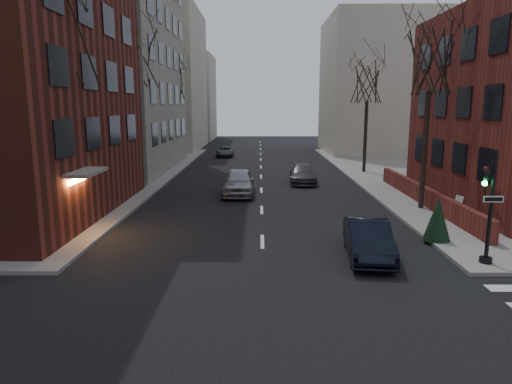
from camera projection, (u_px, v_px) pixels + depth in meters
building_left_tan at (60, 6)px, 38.53m from camera, size 18.00×18.00×28.00m
low_wall_right at (424, 195)px, 26.08m from camera, size 0.35×16.00×1.00m
building_distant_la at (147, 80)px, 60.08m from camera, size 14.00×16.00×18.00m
building_distant_ra at (384, 86)px, 55.12m from camera, size 14.00×14.00×16.00m
building_distant_lb at (184, 98)px, 77.14m from camera, size 10.00×12.00×14.00m
traffic_signal at (488, 215)px, 16.03m from camera, size 0.76×0.44×4.00m
tree_left_a at (61, 41)px, 19.85m from camera, size 4.18×4.18×10.26m
tree_left_b at (135, 58)px, 31.56m from camera, size 4.40×4.40×10.80m
tree_left_c at (173, 82)px, 45.48m from camera, size 3.96×3.96×9.72m
tree_right_a at (431, 60)px, 23.73m from camera, size 3.96×3.96×9.72m
tree_right_b at (368, 82)px, 37.56m from camera, size 3.74×3.74×9.18m
streetlamp_near at (131, 129)px, 28.49m from camera, size 0.36×0.36×6.28m
streetlamp_far at (183, 120)px, 48.14m from camera, size 0.36×0.36×6.28m
parked_sedan at (368, 239)px, 17.27m from camera, size 1.93×4.52×1.45m
car_lane_silver at (238, 182)px, 29.46m from camera, size 1.99×4.93×1.68m
car_lane_gray at (303, 174)px, 34.02m from camera, size 2.19×4.85×1.38m
car_lane_far at (225, 152)px, 51.67m from camera, size 1.97×4.13×1.14m
sandwich_board at (462, 204)px, 23.93m from camera, size 0.55×0.66×0.91m
evergreen_shrub at (438, 219)px, 18.96m from camera, size 1.42×1.42×1.83m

